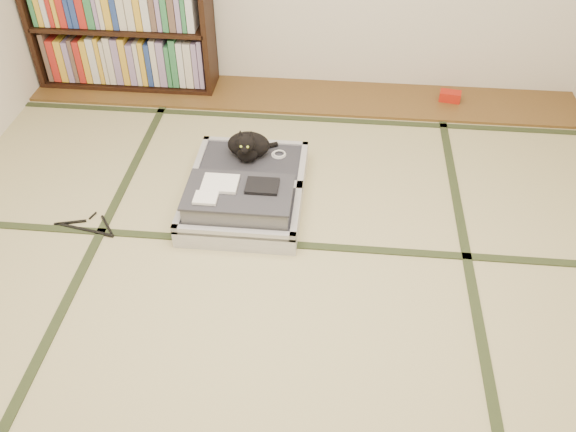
{
  "coord_description": "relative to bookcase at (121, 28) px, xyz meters",
  "views": [
    {
      "loc": [
        0.28,
        -2.0,
        2.27
      ],
      "look_at": [
        0.05,
        0.35,
        0.25
      ],
      "focal_mm": 38.0,
      "sensor_mm": 36.0,
      "label": 1
    }
  ],
  "objects": [
    {
      "name": "suitcase",
      "position": [
        1.09,
        -1.35,
        -0.36
      ],
      "size": [
        0.66,
        0.89,
        0.26
      ],
      "color": "silver",
      "rests_on": "floor"
    },
    {
      "name": "hanger",
      "position": [
        0.23,
        -1.64,
        -0.44
      ],
      "size": [
        0.37,
        0.2,
        0.01
      ],
      "color": "black",
      "rests_on": "floor"
    },
    {
      "name": "red_item",
      "position": [
        2.4,
        -0.04,
        -0.4
      ],
      "size": [
        0.16,
        0.11,
        0.07
      ],
      "primitive_type": "cube",
      "rotation": [
        0.0,
        0.0,
        -0.17
      ],
      "color": "#B31C0E",
      "rests_on": "wood_strip"
    },
    {
      "name": "wood_strip",
      "position": [
        1.33,
        -0.07,
        -0.44
      ],
      "size": [
        4.0,
        0.5,
        0.02
      ],
      "primitive_type": "cube",
      "color": "brown",
      "rests_on": "ground"
    },
    {
      "name": "floor",
      "position": [
        1.33,
        -2.07,
        -0.45
      ],
      "size": [
        4.5,
        4.5,
        0.0
      ],
      "primitive_type": "plane",
      "color": "#C9BB86",
      "rests_on": "ground"
    },
    {
      "name": "room_shell",
      "position": [
        1.33,
        -2.07,
        1.01
      ],
      "size": [
        4.5,
        4.5,
        4.5
      ],
      "color": "white",
      "rests_on": "ground"
    },
    {
      "name": "tatami_borders",
      "position": [
        1.33,
        -1.58,
        -0.45
      ],
      "size": [
        4.0,
        4.5,
        0.01
      ],
      "color": "#2D381E",
      "rests_on": "ground"
    },
    {
      "name": "bookcase",
      "position": [
        0.0,
        0.0,
        0.0
      ],
      "size": [
        1.31,
        0.3,
        0.92
      ],
      "color": "black",
      "rests_on": "wood_strip"
    },
    {
      "name": "cat",
      "position": [
        1.07,
        -1.06,
        -0.24
      ],
      "size": [
        0.3,
        0.3,
        0.24
      ],
      "color": "black",
      "rests_on": "suitcase"
    },
    {
      "name": "cable_coil",
      "position": [
        1.25,
        -1.01,
        -0.31
      ],
      "size": [
        0.09,
        0.09,
        0.02
      ],
      "color": "white",
      "rests_on": "suitcase"
    }
  ]
}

